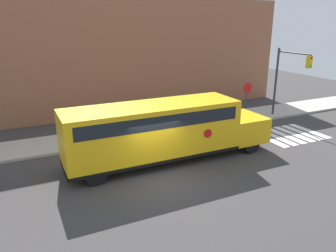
# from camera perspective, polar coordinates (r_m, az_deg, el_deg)

# --- Properties ---
(ground_plane) EXTENTS (60.00, 60.00, 0.00)m
(ground_plane) POSITION_cam_1_polar(r_m,az_deg,el_deg) (15.29, -1.30, -9.16)
(ground_plane) COLOR #3A3838
(sidewalk_strip) EXTENTS (44.00, 3.00, 0.15)m
(sidewalk_strip) POSITION_cam_1_polar(r_m,az_deg,el_deg) (20.89, -8.70, -1.53)
(sidewalk_strip) COLOR #B2ADA3
(sidewalk_strip) RESTS_ON ground
(building_backdrop) EXTENTS (32.00, 4.00, 8.60)m
(building_backdrop) POSITION_cam_1_polar(r_m,az_deg,el_deg) (26.15, -13.48, 11.61)
(building_backdrop) COLOR #935B42
(building_backdrop) RESTS_ON ground
(crosswalk_stripes) EXTENTS (4.00, 3.20, 0.01)m
(crosswalk_stripes) POSITION_cam_1_polar(r_m,az_deg,el_deg) (22.30, 20.36, -1.41)
(crosswalk_stripes) COLOR white
(crosswalk_stripes) RESTS_ON ground
(school_bus) EXTENTS (10.98, 2.57, 3.05)m
(school_bus) POSITION_cam_1_polar(r_m,az_deg,el_deg) (16.47, -1.05, -0.53)
(school_bus) COLOR yellow
(school_bus) RESTS_ON ground
(stop_sign) EXTENTS (0.71, 0.10, 2.75)m
(stop_sign) POSITION_cam_1_polar(r_m,az_deg,el_deg) (24.14, 13.53, 5.14)
(stop_sign) COLOR #38383A
(stop_sign) RESTS_ON ground
(traffic_light) EXTENTS (0.28, 3.03, 5.09)m
(traffic_light) POSITION_cam_1_polar(r_m,az_deg,el_deg) (24.88, 20.00, 8.57)
(traffic_light) COLOR #38383A
(traffic_light) RESTS_ON ground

